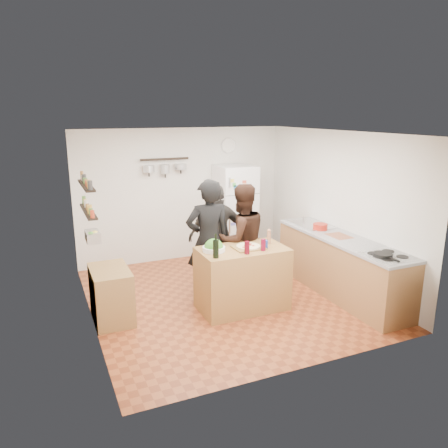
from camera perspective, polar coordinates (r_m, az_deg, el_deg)
name	(u,v)px	position (r m, az deg, el deg)	size (l,w,h in m)	color
room_shell	(217,214)	(6.79, -0.97, 1.38)	(4.20, 4.20, 4.20)	brown
prep_island	(242,278)	(6.34, 2.40, -7.12)	(1.25, 0.72, 0.91)	#A4793C
pizza_board	(248,247)	(6.20, 3.19, -3.08)	(0.42, 0.34, 0.02)	brown
pizza	(248,246)	(6.20, 3.19, -2.91)	(0.34, 0.34, 0.02)	beige
salad_bowl	(214,249)	(6.06, -1.34, -3.27)	(0.32, 0.32, 0.06)	white
wine_bottle	(216,249)	(5.77, -1.08, -3.28)	(0.08, 0.08, 0.24)	black
wine_glass_near	(247,248)	(5.94, 3.02, -3.11)	(0.07, 0.07, 0.17)	#500613
wine_glass_far	(263,245)	(6.09, 5.13, -2.73)	(0.07, 0.07, 0.17)	#5F081F
pepper_mill	(269,238)	(6.41, 5.88, -1.82)	(0.06, 0.06, 0.18)	#A16443
salt_canister	(265,244)	(6.20, 5.43, -2.66)	(0.07, 0.07, 0.12)	navy
person_left	(208,241)	(6.49, -2.05, -2.21)	(0.68, 0.44, 1.86)	black
person_center	(241,240)	(6.73, 2.28, -2.08)	(0.85, 0.66, 1.74)	black
person_back	(218,235)	(7.10, -0.79, -1.48)	(0.98, 0.41, 1.67)	#2A2725
counter_run	(340,266)	(7.08, 14.96, -5.33)	(0.63, 2.63, 0.90)	#9E7042
stove_top	(388,256)	(6.26, 20.59, -3.95)	(0.60, 0.62, 0.02)	white
skillet	(383,255)	(6.17, 20.03, -3.82)	(0.25, 0.25, 0.05)	black
sink	(311,225)	(7.59, 11.25, -0.09)	(0.50, 0.80, 0.03)	silver
cutting_board	(339,236)	(7.00, 14.80, -1.59)	(0.30, 0.40, 0.02)	brown
red_bowl	(320,227)	(7.28, 12.46, -0.34)	(0.23, 0.23, 0.10)	#AD2013
fridge	(235,212)	(8.45, 1.46, 1.58)	(0.70, 0.68, 1.80)	white
wall_clock	(228,145)	(8.56, 0.57, 10.22)	(0.30, 0.30, 0.03)	silver
spice_shelf_lower	(88,211)	(6.09, -17.31, 1.59)	(0.12, 1.00, 0.03)	black
spice_shelf_upper	(86,185)	(6.02, -17.55, 4.83)	(0.12, 1.00, 0.03)	black
produce_basket	(93,236)	(6.18, -16.79, -1.55)	(0.18, 0.35, 0.14)	silver
side_table	(111,294)	(6.23, -14.51, -8.90)	(0.50, 0.80, 0.73)	olive
pot_rack	(165,159)	(8.06, -7.76, 8.40)	(0.90, 0.04, 0.04)	black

